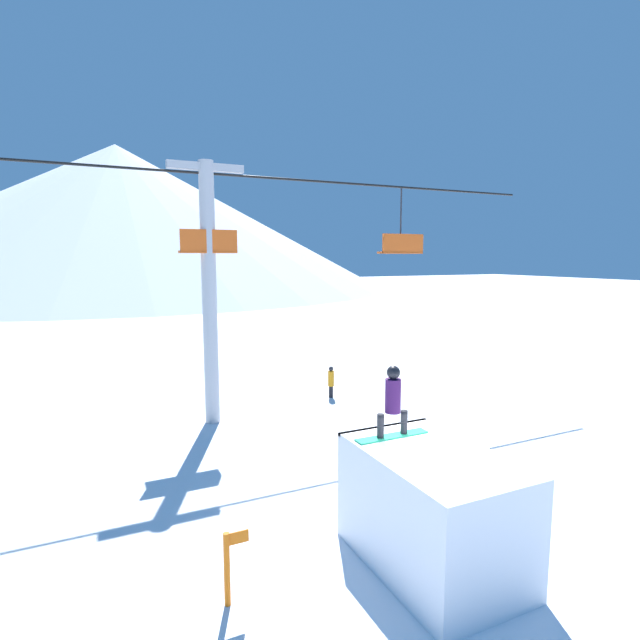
% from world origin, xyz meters
% --- Properties ---
extents(ground_plane, '(220.00, 220.00, 0.00)m').
position_xyz_m(ground_plane, '(0.00, 0.00, 0.00)').
color(ground_plane, white).
extents(mountain_ridge, '(88.94, 88.94, 23.85)m').
position_xyz_m(mountain_ridge, '(0.00, 84.26, 11.93)').
color(mountain_ridge, silver).
rests_on(mountain_ridge, ground_plane).
extents(snow_ramp, '(2.06, 3.23, 2.08)m').
position_xyz_m(snow_ramp, '(-0.37, -0.58, 1.04)').
color(snow_ramp, white).
rests_on(snow_ramp, ground_plane).
extents(snowboarder, '(1.50, 0.30, 1.37)m').
position_xyz_m(snowboarder, '(-0.57, 0.40, 2.77)').
color(snowboarder, '#1E9E6B').
rests_on(snowboarder, snow_ramp).
extents(chairlift, '(25.88, 0.47, 8.45)m').
position_xyz_m(chairlift, '(-2.07, 8.79, 4.98)').
color(chairlift, '#B2B2B7').
rests_on(chairlift, ground_plane).
extents(trail_marker, '(0.41, 0.10, 1.21)m').
position_xyz_m(trail_marker, '(-3.89, -0.05, 0.66)').
color(trail_marker, orange).
rests_on(trail_marker, ground_plane).
extents(distant_skier, '(0.24, 0.24, 1.23)m').
position_xyz_m(distant_skier, '(2.79, 9.74, 0.67)').
color(distant_skier, black).
rests_on(distant_skier, ground_plane).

